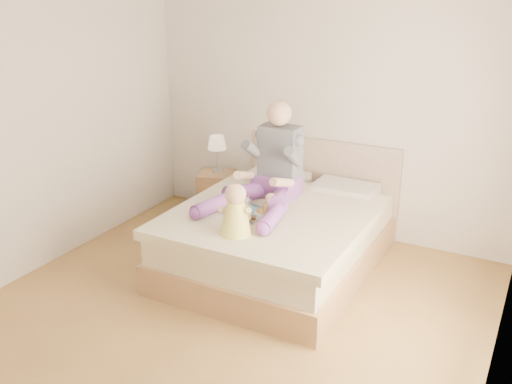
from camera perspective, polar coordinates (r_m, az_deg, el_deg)
The scene contains 7 objects.
room at distance 4.11m, azimuth -2.71°, elevation 5.27°, with size 4.02×4.22×2.71m.
bed at distance 5.45m, azimuth 2.57°, elevation -4.13°, with size 1.70×2.18×1.00m.
nightstand at distance 6.61m, azimuth -3.87°, elevation -0.18°, with size 0.52×0.49×0.51m.
lamp at distance 6.47m, azimuth -3.93°, elevation 4.74°, with size 0.21×0.21×0.43m.
adult at distance 5.36m, azimuth 1.42°, elevation 2.02°, with size 0.81×1.14×0.95m.
tray at distance 5.12m, azimuth -0.78°, elevation -1.85°, with size 0.48×0.41×0.12m.
baby at distance 4.67m, azimuth -2.02°, elevation -2.15°, with size 0.30×0.39×0.44m.
Camera 1 is at (2.12, -3.39, 2.59)m, focal length 40.00 mm.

